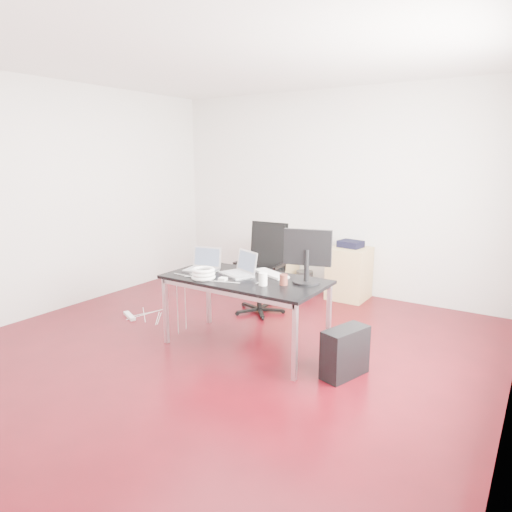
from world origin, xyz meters
The scene contains 18 objects.
room_shell centered at (0.04, 0.00, 1.40)m, with size 5.00×5.00×5.00m.
desk centered at (0.16, 0.11, 0.68)m, with size 1.60×0.80×0.73m.
office_chair centered at (-0.30, 1.17, 0.61)m, with size 0.51×0.53×1.08m.
filing_cabinet_left centered at (-0.72, 2.23, 0.35)m, with size 0.50×0.50×0.70m, color tan.
filing_cabinet_right centered at (0.42, 2.23, 0.35)m, with size 0.50×0.50×0.70m, color tan.
pc_tower centered at (1.24, 0.07, 0.22)m, with size 0.20×0.45×0.44m, color black.
wastebasket centered at (-0.27, 2.25, 0.14)m, with size 0.24×0.24×0.28m, color black.
power_strip centered at (-1.51, 0.07, 0.02)m, with size 0.30×0.06×0.04m, color white.
laptop_left centered at (-0.39, 0.14, 0.79)m, with size 0.37×0.31×0.23m.
laptop_right centered at (0.04, 0.20, 0.79)m, with size 0.40×0.36×0.23m.
monitor centered at (0.75, 0.29, 1.01)m, with size 0.45×0.26×0.51m.
keyboard centered at (0.31, 0.35, 0.74)m, with size 0.44×0.14×0.02m, color white.
cup_white centered at (0.45, -0.02, 0.79)m, with size 0.08×0.08×0.12m, color white.
cup_brown centered at (0.60, 0.10, 0.78)m, with size 0.08×0.08×0.10m, color #58261E.
cable_coil centered at (-0.16, -0.14, 0.78)m, with size 0.24×0.24×0.11m.
power_adapter centered at (0.03, -0.09, 0.74)m, with size 0.07×0.07×0.03m, color white.
speaker centered at (-0.71, 2.17, 0.79)m, with size 0.09×0.08×0.18m, color #9E9E9E.
navy_garment centered at (0.40, 2.28, 0.74)m, with size 0.30×0.24×0.09m, color black.
Camera 1 is at (2.61, -3.48, 1.91)m, focal length 32.00 mm.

